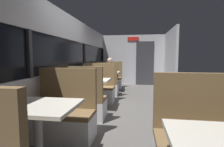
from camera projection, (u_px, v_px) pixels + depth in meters
ground_plane at (127, 113)px, 3.92m from camera, size 3.30×9.20×0.02m
carriage_window_panel_left at (66, 64)px, 4.03m from camera, size 0.09×8.48×2.30m
carriage_end_bulkhead at (134, 60)px, 7.93m from camera, size 2.90×0.11×2.30m
carriage_aisle_panel_right at (170, 61)px, 6.55m from camera, size 0.08×2.40×2.30m
dining_table_near_window at (37, 113)px, 1.94m from camera, size 0.90×0.70×0.74m
bench_near_window_facing_entry at (64, 118)px, 2.66m from camera, size 0.95×0.50×1.10m
dining_table_mid_window at (91, 83)px, 4.16m from camera, size 0.90×0.70×0.74m
bench_mid_window_facing_end at (82, 103)px, 3.50m from camera, size 0.95×0.50×1.10m
bench_mid_window_facing_entry at (98, 90)px, 4.88m from camera, size 0.95×0.50×1.10m
dining_table_far_window at (107, 74)px, 6.39m from camera, size 0.90×0.70×0.74m
bench_far_window_facing_end at (104, 85)px, 5.73m from camera, size 0.95×0.50×1.10m
bench_far_window_facing_entry at (110, 80)px, 7.10m from camera, size 0.95×0.50×1.10m
bench_front_aisle_facing_entry at (200, 147)px, 1.80m from camera, size 0.95×0.50×1.10m
seated_passenger at (110, 75)px, 7.01m from camera, size 0.47×0.55×1.26m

